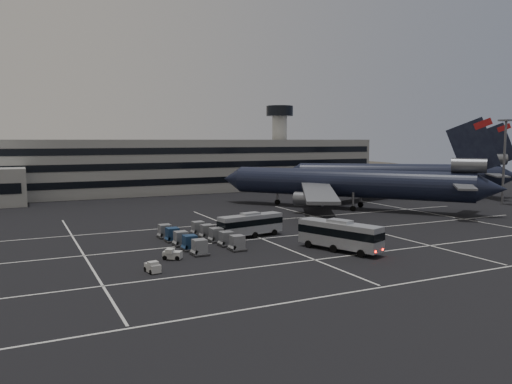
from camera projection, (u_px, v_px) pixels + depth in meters
ground at (313, 240)px, 69.76m from camera, size 260.00×260.00×0.00m
lane_markings at (315, 238)px, 70.82m from camera, size 90.00×55.62×0.01m
terminal at (158, 167)px, 131.40m from camera, size 125.00×26.00×24.00m
hills at (148, 196)px, 230.92m from camera, size 352.00×180.00×44.00m
lightpole_right at (505, 150)px, 107.14m from camera, size 2.40×2.40×18.28m
trijet_main at (350, 183)px, 100.69m from camera, size 41.28×47.97×18.08m
trijet_far at (400, 174)px, 124.24m from camera, size 49.84×39.10×18.08m
bus_near at (340, 234)px, 62.70m from camera, size 6.35×11.49×3.99m
bus_far at (250, 224)px, 71.89m from camera, size 10.26×3.98×3.53m
tug_a at (153, 267)px, 52.62m from camera, size 1.50×2.16×1.28m
tug_b at (173, 254)px, 58.47m from camera, size 2.42×2.23×1.34m
uld_cluster at (199, 237)px, 67.29m from camera, size 8.16×15.16×1.91m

